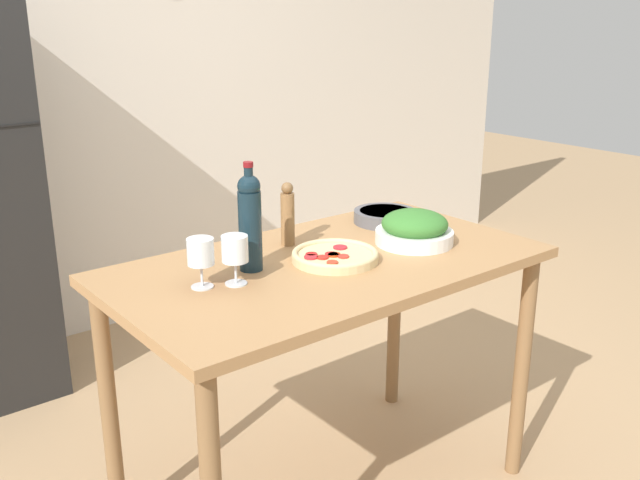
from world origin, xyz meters
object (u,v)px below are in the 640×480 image
(wine_glass_far, at_px, (201,254))
(cast_iron_skillet, at_px, (385,216))
(wine_glass_near, at_px, (235,251))
(salad_bowl, at_px, (415,229))
(homemade_pizza, at_px, (335,256))
(wine_bottle, at_px, (250,220))
(pepper_mill, at_px, (288,215))

(wine_glass_far, bearing_deg, cast_iron_skillet, 9.59)
(wine_glass_far, xyz_separation_m, cast_iron_skillet, (0.89, 0.15, -0.08))
(wine_glass_near, bearing_deg, cast_iron_skillet, 13.43)
(wine_glass_near, height_order, salad_bowl, wine_glass_near)
(homemade_pizza, relative_size, cast_iron_skillet, 0.80)
(wine_bottle, xyz_separation_m, salad_bowl, (0.60, -0.14, -0.11))
(cast_iron_skillet, bearing_deg, wine_glass_near, -166.57)
(pepper_mill, bearing_deg, wine_glass_far, -159.17)
(wine_bottle, height_order, wine_glass_near, wine_bottle)
(wine_bottle, bearing_deg, salad_bowl, -12.82)
(pepper_mill, distance_m, homemade_pizza, 0.25)
(wine_glass_near, relative_size, pepper_mill, 0.68)
(cast_iron_skillet, bearing_deg, wine_bottle, -170.64)
(pepper_mill, height_order, homemade_pizza, pepper_mill)
(salad_bowl, bearing_deg, pepper_mill, 143.35)
(wine_glass_near, height_order, pepper_mill, pepper_mill)
(wine_glass_near, xyz_separation_m, pepper_mill, (0.34, 0.21, 0.00))
(wine_glass_far, relative_size, pepper_mill, 0.68)
(wine_bottle, distance_m, salad_bowl, 0.62)
(wine_glass_near, distance_m, salad_bowl, 0.70)
(wine_glass_near, distance_m, cast_iron_skillet, 0.82)
(wine_glass_far, relative_size, salad_bowl, 0.55)
(wine_glass_near, xyz_separation_m, salad_bowl, (0.70, -0.06, -0.05))
(wine_glass_far, bearing_deg, homemade_pizza, -8.33)
(wine_glass_near, distance_m, pepper_mill, 0.40)
(salad_bowl, relative_size, homemade_pizza, 0.96)
(wine_glass_far, bearing_deg, salad_bowl, -7.13)
(wine_glass_near, height_order, wine_glass_far, same)
(homemade_pizza, bearing_deg, wine_glass_far, 171.67)
(cast_iron_skillet, bearing_deg, homemade_pizza, -153.41)
(wine_bottle, distance_m, pepper_mill, 0.28)
(wine_bottle, relative_size, salad_bowl, 1.27)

